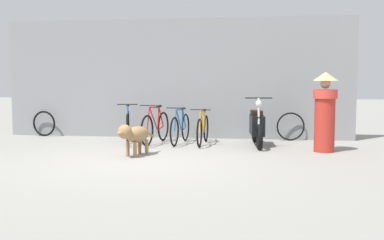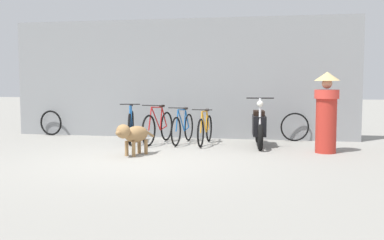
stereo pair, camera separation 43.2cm
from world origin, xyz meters
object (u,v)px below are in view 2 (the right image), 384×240
bicycle_2 (183,128)px  bicycle_0 (131,126)px  person_in_robes (326,110)px  bicycle_1 (158,127)px  spare_tire_left (51,123)px  spare_tire_right (295,127)px  motorcycle (259,127)px  bicycle_3 (205,129)px  stray_dog (133,134)px

bicycle_2 → bicycle_0: bearing=-83.3°
person_in_robes → bicycle_0: bearing=-20.5°
bicycle_1 → spare_tire_left: (-3.22, 0.95, -0.04)m
bicycle_0 → person_in_robes: bearing=64.1°
spare_tire_left → spare_tire_right: size_ratio=0.97×
bicycle_1 → bicycle_2: size_ratio=1.06×
person_in_robes → spare_tire_right: bearing=-81.8°
bicycle_2 → spare_tire_right: (2.59, 0.85, -0.01)m
motorcycle → spare_tire_right: size_ratio=2.61×
person_in_robes → bicycle_1: bearing=-21.2°
spare_tire_right → motorcycle: bearing=-128.9°
bicycle_3 → motorcycle: size_ratio=0.90×
bicycle_0 → spare_tire_left: size_ratio=2.52×
bicycle_2 → motorcycle: bearing=90.4°
bicycle_0 → spare_tire_right: bicycle_0 is taller
person_in_robes → bicycle_2: bearing=-24.9°
bicycle_1 → bicycle_3: size_ratio=1.06×
bicycle_3 → spare_tire_left: (-4.33, 0.92, -0.01)m
person_in_robes → spare_tire_right: person_in_robes is taller
motorcycle → spare_tire_left: motorcycle is taller
bicycle_0 → spare_tire_left: 2.68m
bicycle_0 → bicycle_2: bicycle_0 is taller
stray_dog → spare_tire_right: (3.16, 2.75, -0.07)m
person_in_robes → bicycle_3: bearing=-26.4°
bicycle_0 → bicycle_2: bearing=75.7°
bicycle_2 → motorcycle: size_ratio=0.90×
bicycle_1 → bicycle_2: bicycle_1 is taller
bicycle_0 → spare_tire_right: bearing=87.4°
bicycle_0 → stray_dog: (0.68, -1.89, 0.04)m
motorcycle → spare_tire_right: 1.30m
bicycle_1 → person_in_robes: 3.81m
bicycle_2 → spare_tire_right: bearing=113.8°
bicycle_2 → bicycle_1: bearing=-74.5°
bicycle_0 → bicycle_3: size_ratio=1.04×
bicycle_2 → stray_dog: bearing=-11.1°
stray_dog → person_in_robes: (3.71, 1.07, 0.45)m
bicycle_3 → stray_dog: size_ratio=1.55×
person_in_robes → spare_tire_right: 1.85m
bicycle_0 → bicycle_1: (0.69, -0.08, -0.00)m
bicycle_3 → motorcycle: bearing=87.4°
stray_dog → spare_tire_right: spare_tire_right is taller
bicycle_1 → bicycle_3: (1.11, 0.03, -0.03)m
bicycle_3 → bicycle_2: bearing=-95.3°
bicycle_3 → bicycle_0: bearing=-89.6°
bicycle_0 → stray_dog: bearing=4.4°
bicycle_0 → bicycle_2: 1.25m
motorcycle → spare_tire_left: size_ratio=2.69×
bicycle_3 → stray_dog: bicycle_3 is taller
motorcycle → spare_tire_right: (0.82, 1.01, -0.09)m
bicycle_1 → person_in_robes: bearing=87.2°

